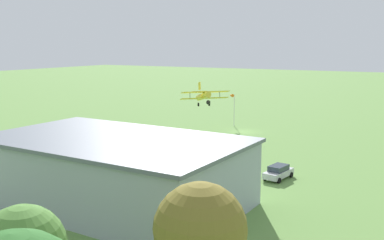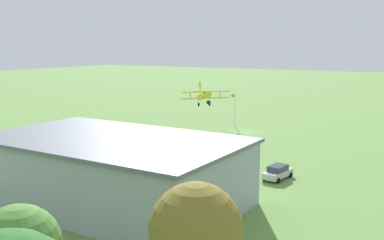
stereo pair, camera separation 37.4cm
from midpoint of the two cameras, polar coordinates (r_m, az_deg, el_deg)
name	(u,v)px [view 2 (the right image)]	position (r m, az deg, el deg)	size (l,w,h in m)	color
ground_plane	(244,132)	(82.38, 6.67, -1.45)	(400.00, 400.00, 0.00)	#608C42
hangar	(113,171)	(45.48, -9.50, -6.21)	(25.52, 15.97, 6.52)	#99A3AD
biplane	(204,96)	(76.82, 1.66, 3.01)	(7.20, 7.20, 3.93)	yellow
car_silver	(278,172)	(54.18, 10.79, -6.36)	(2.58, 4.59, 1.64)	#B7B7BC
car_green	(141,153)	(62.91, -6.13, -4.07)	(2.23, 4.70, 1.57)	#1E6B38
car_yellow	(96,149)	(66.09, -11.69, -3.58)	(2.63, 4.90, 1.51)	gold
person_by_parked_cars	(240,174)	(52.85, 6.20, -6.70)	(0.54, 0.54, 1.62)	#33723F
person_beside_truck	(217,159)	(59.01, 3.33, -4.91)	(0.53, 0.53, 1.69)	navy
tree_at_field_edge	(196,230)	(26.11, 0.90, -13.46)	(5.29, 5.29, 7.94)	brown
windsock	(232,98)	(87.59, 5.13, 2.78)	(1.46, 1.26, 6.13)	silver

